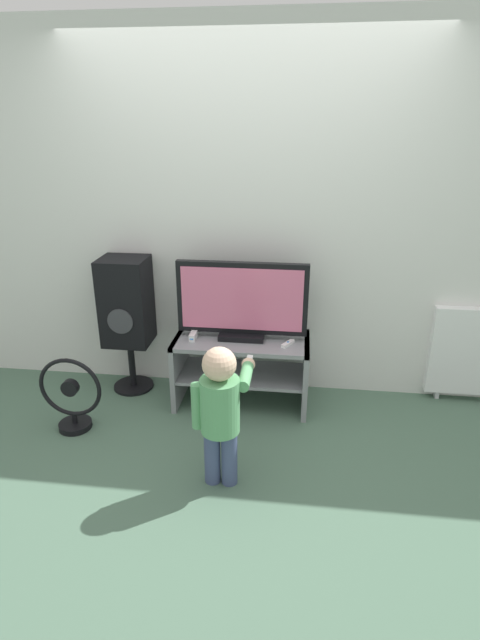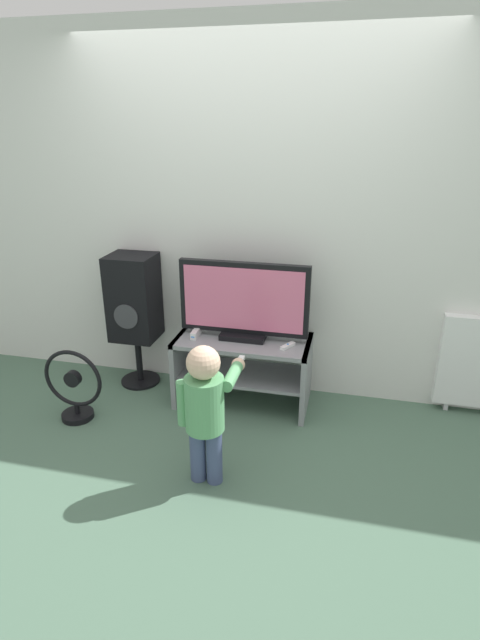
{
  "view_description": "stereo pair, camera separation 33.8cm",
  "coord_description": "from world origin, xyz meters",
  "px_view_note": "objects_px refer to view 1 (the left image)",
  "views": [
    {
      "loc": [
        0.39,
        -2.98,
        1.96
      ],
      "look_at": [
        0.0,
        0.14,
        0.69
      ],
      "focal_mm": 28.0,
      "sensor_mm": 36.0,
      "label": 1
    },
    {
      "loc": [
        0.72,
        -2.92,
        1.96
      ],
      "look_at": [
        0.0,
        0.14,
        0.69
      ],
      "focal_mm": 28.0,
      "sensor_mm": 36.0,
      "label": 2
    }
  ],
  "objects_px": {
    "television": "(242,302)",
    "child": "(221,405)",
    "floor_fan": "(72,398)",
    "game_console": "(194,334)",
    "remote_primary": "(288,344)",
    "speaker_tower": "(127,305)",
    "radiator": "(477,352)"
  },
  "relations": [
    {
      "from": "game_console",
      "to": "child",
      "type": "bearing_deg",
      "value": -69.0
    },
    {
      "from": "speaker_tower",
      "to": "floor_fan",
      "type": "height_order",
      "value": "speaker_tower"
    },
    {
      "from": "remote_primary",
      "to": "speaker_tower",
      "type": "xyz_separation_m",
      "value": [
        -1.2,
        0.18,
        0.17
      ]
    },
    {
      "from": "child",
      "to": "speaker_tower",
      "type": "relative_size",
      "value": 0.82
    },
    {
      "from": "television",
      "to": "child",
      "type": "xyz_separation_m",
      "value": [
        -0.01,
        -0.91,
        -0.28
      ]
    },
    {
      "from": "speaker_tower",
      "to": "radiator",
      "type": "xyz_separation_m",
      "value": [
        2.56,
        0.13,
        -0.3
      ]
    },
    {
      "from": "game_console",
      "to": "child",
      "type": "xyz_separation_m",
      "value": [
        0.33,
        -0.86,
        -0.03
      ]
    },
    {
      "from": "child",
      "to": "radiator",
      "type": "bearing_deg",
      "value": 33.55
    },
    {
      "from": "radiator",
      "to": "speaker_tower",
      "type": "bearing_deg",
      "value": -177.04
    },
    {
      "from": "television",
      "to": "floor_fan",
      "type": "distance_m",
      "value": 1.32
    },
    {
      "from": "floor_fan",
      "to": "child",
      "type": "bearing_deg",
      "value": -20.56
    },
    {
      "from": "speaker_tower",
      "to": "game_console",
      "type": "bearing_deg",
      "value": -13.98
    },
    {
      "from": "television",
      "to": "child",
      "type": "relative_size",
      "value": 1.06
    },
    {
      "from": "game_console",
      "to": "child",
      "type": "relative_size",
      "value": 0.2
    },
    {
      "from": "television",
      "to": "speaker_tower",
      "type": "distance_m",
      "value": 0.88
    },
    {
      "from": "remote_primary",
      "to": "floor_fan",
      "type": "xyz_separation_m",
      "value": [
        -1.41,
        -0.41,
        -0.29
      ]
    },
    {
      "from": "game_console",
      "to": "radiator",
      "type": "height_order",
      "value": "radiator"
    },
    {
      "from": "game_console",
      "to": "speaker_tower",
      "type": "xyz_separation_m",
      "value": [
        -0.53,
        0.13,
        0.15
      ]
    },
    {
      "from": "remote_primary",
      "to": "floor_fan",
      "type": "relative_size",
      "value": 0.25
    },
    {
      "from": "television",
      "to": "remote_primary",
      "type": "relative_size",
      "value": 7.0
    },
    {
      "from": "speaker_tower",
      "to": "floor_fan",
      "type": "bearing_deg",
      "value": -110.08
    },
    {
      "from": "remote_primary",
      "to": "floor_fan",
      "type": "distance_m",
      "value": 1.5
    },
    {
      "from": "television",
      "to": "remote_primary",
      "type": "xyz_separation_m",
      "value": [
        0.33,
        -0.09,
        -0.26
      ]
    },
    {
      "from": "child",
      "to": "floor_fan",
      "type": "xyz_separation_m",
      "value": [
        -1.08,
        0.4,
        -0.27
      ]
    },
    {
      "from": "child",
      "to": "floor_fan",
      "type": "height_order",
      "value": "child"
    },
    {
      "from": "game_console",
      "to": "floor_fan",
      "type": "xyz_separation_m",
      "value": [
        -0.75,
        -0.46,
        -0.3
      ]
    },
    {
      "from": "child",
      "to": "speaker_tower",
      "type": "bearing_deg",
      "value": 130.9
    },
    {
      "from": "speaker_tower",
      "to": "radiator",
      "type": "relative_size",
      "value": 1.43
    },
    {
      "from": "television",
      "to": "speaker_tower",
      "type": "relative_size",
      "value": 0.88
    },
    {
      "from": "television",
      "to": "radiator",
      "type": "distance_m",
      "value": 1.75
    },
    {
      "from": "game_console",
      "to": "remote_primary",
      "type": "relative_size",
      "value": 1.34
    },
    {
      "from": "game_console",
      "to": "television",
      "type": "bearing_deg",
      "value": 7.4
    }
  ]
}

